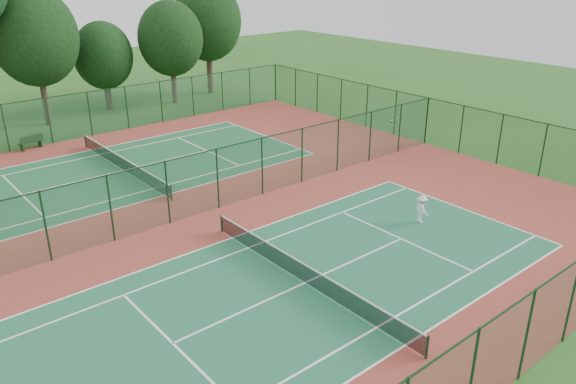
% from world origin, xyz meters
% --- Properties ---
extents(ground, '(120.00, 120.00, 0.00)m').
position_xyz_m(ground, '(0.00, 0.00, 0.00)').
color(ground, '#25571B').
rests_on(ground, ground).
extents(red_pad, '(40.00, 36.00, 0.01)m').
position_xyz_m(red_pad, '(0.00, 0.00, 0.01)').
color(red_pad, brown).
rests_on(red_pad, ground).
extents(court_near, '(23.77, 10.97, 0.01)m').
position_xyz_m(court_near, '(0.00, -9.00, 0.01)').
color(court_near, '#1F6340').
rests_on(court_near, red_pad).
extents(court_far, '(23.77, 10.97, 0.01)m').
position_xyz_m(court_far, '(0.00, 9.00, 0.01)').
color(court_far, '#1D5D35').
rests_on(court_far, red_pad).
extents(fence_north, '(40.00, 0.09, 3.50)m').
position_xyz_m(fence_north, '(0.00, 18.00, 1.76)').
color(fence_north, '#1C5436').
rests_on(fence_north, ground).
extents(fence_south, '(40.00, 0.09, 3.50)m').
position_xyz_m(fence_south, '(0.00, -18.00, 1.76)').
color(fence_south, '#194C29').
rests_on(fence_south, ground).
extents(fence_east, '(0.09, 36.00, 3.50)m').
position_xyz_m(fence_east, '(20.00, 0.00, 1.76)').
color(fence_east, '#1A4F2C').
rests_on(fence_east, ground).
extents(fence_divider, '(40.00, 0.09, 3.50)m').
position_xyz_m(fence_divider, '(0.00, 0.00, 1.76)').
color(fence_divider, '#18492D').
rests_on(fence_divider, ground).
extents(tennis_net_near, '(0.10, 12.90, 0.97)m').
position_xyz_m(tennis_net_near, '(0.00, -9.00, 0.54)').
color(tennis_net_near, '#14381F').
rests_on(tennis_net_near, ground).
extents(tennis_net_far, '(0.10, 12.90, 0.97)m').
position_xyz_m(tennis_net_far, '(0.00, 9.00, 0.54)').
color(tennis_net_far, '#143721').
rests_on(tennis_net_far, ground).
extents(player_near, '(0.77, 1.08, 1.51)m').
position_xyz_m(player_near, '(8.68, -8.40, 0.77)').
color(player_near, white).
rests_on(player_near, court_near).
extents(bench, '(1.78, 0.85, 1.06)m').
position_xyz_m(bench, '(-3.19, 17.52, 0.56)').
color(bench, black).
rests_on(bench, red_pad).
extents(stray_ball_a, '(0.07, 0.07, 0.07)m').
position_xyz_m(stray_ball_a, '(4.90, -0.95, 0.05)').
color(stray_ball_a, yellow).
rests_on(stray_ball_a, red_pad).
extents(stray_ball_b, '(0.07, 0.07, 0.07)m').
position_xyz_m(stray_ball_b, '(9.81, -0.67, 0.04)').
color(stray_ball_b, '#C6D331').
rests_on(stray_ball_b, red_pad).
extents(stray_ball_c, '(0.07, 0.07, 0.07)m').
position_xyz_m(stray_ball_c, '(-2.28, -0.37, 0.04)').
color(stray_ball_c, '#CEDB33').
rests_on(stray_ball_c, red_pad).
extents(evergreen_row, '(39.00, 5.00, 12.00)m').
position_xyz_m(evergreen_row, '(0.50, 24.25, 0.00)').
color(evergreen_row, black).
rests_on(evergreen_row, ground).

